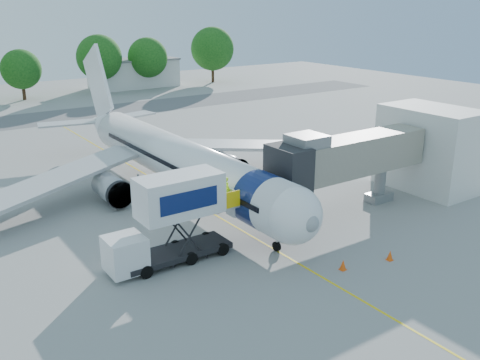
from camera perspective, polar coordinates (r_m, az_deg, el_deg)
ground at (r=42.21m, az=-4.12°, el=-2.90°), size 160.00×160.00×0.00m
guidance_line at (r=42.21m, az=-4.12°, el=-2.89°), size 0.15×70.00×0.01m
taxiway_strip at (r=80.02m, az=-19.77°, el=6.27°), size 120.00×10.00×0.01m
aircraft at (r=44.70m, az=-6.91°, el=2.22°), size 34.17×37.73×11.35m
jet_bridge at (r=40.27m, az=10.77°, el=2.29°), size 13.90×3.20×6.60m
terminal_stub at (r=48.33m, az=19.58°, el=3.19°), size 5.00×8.00×7.00m
catering_hiloader at (r=32.69m, az=-7.42°, el=-4.29°), size 8.50×2.44×5.50m
ground_tug at (r=28.22m, az=10.50°, el=-12.91°), size 4.00×2.85×1.44m
safety_cone_a at (r=34.88m, az=15.70°, el=-7.76°), size 0.41×0.41×0.65m
safety_cone_b at (r=33.05m, az=10.93°, el=-8.89°), size 0.42×0.42×0.66m
outbuilding_right at (r=105.48m, az=-11.24°, el=11.13°), size 16.40×7.40×5.30m
tree_d at (r=96.06m, az=-22.32°, el=10.87°), size 6.47×6.47×8.24m
tree_e at (r=99.89m, az=-14.79°, el=12.53°), size 7.97×7.97×10.16m
tree_f at (r=103.09m, az=-9.82°, el=12.75°), size 7.35×7.35×9.37m
tree_g at (r=109.80m, az=-2.96°, el=13.81°), size 8.57×8.57×10.93m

